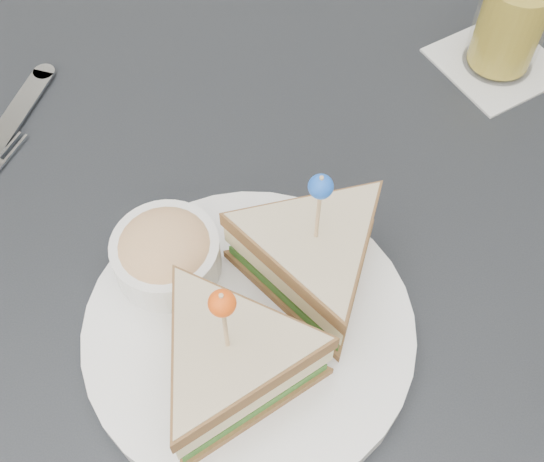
{
  "coord_description": "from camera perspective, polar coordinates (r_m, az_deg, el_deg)",
  "views": [
    {
      "loc": [
        0.0,
        -0.3,
        1.28
      ],
      "look_at": [
        0.01,
        0.01,
        0.8
      ],
      "focal_mm": 45.0,
      "sensor_mm": 36.0,
      "label": 1
    }
  ],
  "objects": [
    {
      "name": "plate_meal",
      "position": [
        0.54,
        -1.28,
        -6.44
      ],
      "size": [
        0.31,
        0.3,
        0.16
      ],
      "rotation": [
        0.0,
        0.0,
        0.04
      ],
      "color": "white",
      "rests_on": "table"
    },
    {
      "name": "table",
      "position": [
        0.67,
        -0.83,
        -6.62
      ],
      "size": [
        0.8,
        0.8,
        0.75
      ],
      "color": "black",
      "rests_on": "ground"
    },
    {
      "name": "drink_set",
      "position": [
        0.77,
        19.6,
        16.74
      ],
      "size": [
        0.16,
        0.16,
        0.15
      ],
      "rotation": [
        0.0,
        0.0,
        0.51
      ],
      "color": "silver",
      "rests_on": "table"
    }
  ]
}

